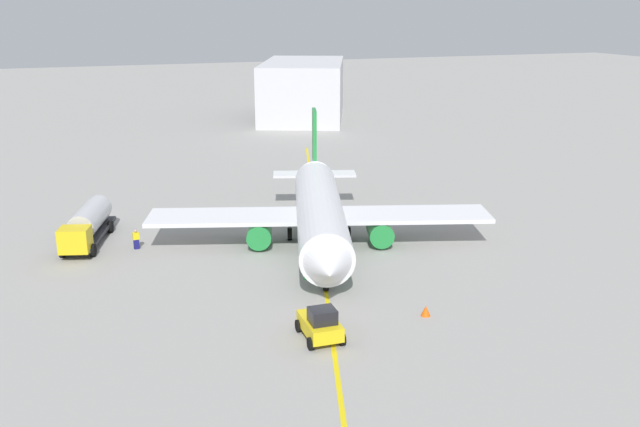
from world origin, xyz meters
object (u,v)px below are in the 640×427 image
at_px(airplane, 320,214).
at_px(safety_cone_nose, 426,311).
at_px(safety_cone_wingtip, 300,319).
at_px(fuel_tanker, 88,224).
at_px(refueling_worker, 136,240).
at_px(pushback_tug, 320,324).

xyz_separation_m(airplane, safety_cone_nose, (16.06, 1.75, -2.45)).
bearing_deg(safety_cone_wingtip, fuel_tanker, -150.68).
relative_size(airplane, safety_cone_nose, 41.15).
distance_m(safety_cone_nose, safety_cone_wingtip, 8.52).
distance_m(fuel_tanker, refueling_worker, 4.91).
xyz_separation_m(safety_cone_nose, safety_cone_wingtip, (-1.77, -8.33, -0.03)).
xyz_separation_m(pushback_tug, safety_cone_nose, (-0.79, 7.82, -0.64)).
bearing_deg(airplane, safety_cone_wingtip, -24.76).
bearing_deg(safety_cone_nose, airplane, -173.80).
bearing_deg(fuel_tanker, airplane, 68.28).
height_order(airplane, safety_cone_nose, airplane).
relative_size(fuel_tanker, safety_cone_nose, 14.50).
bearing_deg(safety_cone_wingtip, pushback_tug, 11.44).
height_order(airplane, safety_cone_wingtip, airplane).
height_order(safety_cone_nose, safety_cone_wingtip, safety_cone_nose).
bearing_deg(safety_cone_nose, refueling_worker, -140.68).
xyz_separation_m(fuel_tanker, pushback_tug, (24.35, 12.76, -0.72)).
relative_size(pushback_tug, safety_cone_nose, 5.03).
bearing_deg(pushback_tug, airplane, 160.19).
bearing_deg(safety_cone_wingtip, safety_cone_nose, 78.00).
bearing_deg(refueling_worker, pushback_tug, 22.89).
bearing_deg(safety_cone_wingtip, airplane, 155.24).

